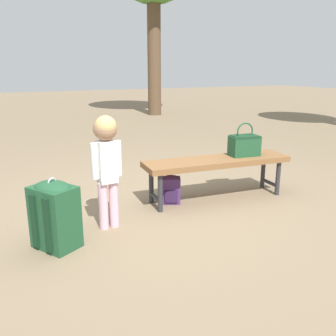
% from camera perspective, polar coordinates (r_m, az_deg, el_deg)
% --- Properties ---
extents(ground_plane, '(40.00, 40.00, 0.00)m').
position_cam_1_polar(ground_plane, '(3.70, -0.15, -6.72)').
color(ground_plane, '#7F6B51').
rests_on(ground_plane, ground).
extents(park_bench, '(1.63, 0.54, 0.45)m').
position_cam_1_polar(park_bench, '(3.96, 7.63, 0.65)').
color(park_bench, brown).
rests_on(park_bench, ground).
extents(handbag, '(0.34, 0.22, 0.37)m').
position_cam_1_polar(handbag, '(4.11, 11.78, 3.61)').
color(handbag, '#1E4C2D').
rests_on(handbag, park_bench).
extents(child_standing, '(0.27, 0.21, 1.01)m').
position_cam_1_polar(child_standing, '(3.17, -9.55, 2.08)').
color(child_standing, '#E5B2C6').
rests_on(child_standing, ground).
extents(backpack_large, '(0.39, 0.42, 0.58)m').
position_cam_1_polar(backpack_large, '(3.03, -17.17, -6.68)').
color(backpack_large, '#1E4C2D').
rests_on(backpack_large, ground).
extents(backpack_small, '(0.23, 0.21, 0.32)m').
position_cam_1_polar(backpack_small, '(3.87, 0.50, -3.21)').
color(backpack_small, '#4C2D66').
rests_on(backpack_small, ground).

